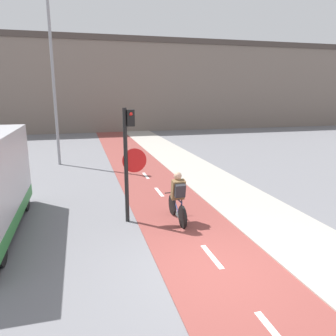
% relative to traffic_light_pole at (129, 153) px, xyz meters
% --- Properties ---
extents(ground_plane, '(120.00, 120.00, 0.00)m').
position_rel_traffic_light_pole_xyz_m(ground_plane, '(1.42, -3.07, -1.97)').
color(ground_plane, slate).
extents(bike_lane, '(2.51, 60.00, 0.02)m').
position_rel_traffic_light_pole_xyz_m(bike_lane, '(1.42, -3.07, -1.96)').
color(bike_lane, brown).
rests_on(bike_lane, ground_plane).
extents(sidewalk_strip, '(2.40, 60.00, 0.05)m').
position_rel_traffic_light_pole_xyz_m(sidewalk_strip, '(3.88, -3.07, -1.94)').
color(sidewalk_strip, '#A8A399').
rests_on(sidewalk_strip, ground_plane).
extents(building_row_background, '(60.00, 5.20, 8.51)m').
position_rel_traffic_light_pole_xyz_m(building_row_background, '(1.42, 24.31, 2.30)').
color(building_row_background, slate).
rests_on(building_row_background, ground_plane).
extents(traffic_light_pole, '(0.67, 0.25, 3.18)m').
position_rel_traffic_light_pole_xyz_m(traffic_light_pole, '(0.00, 0.00, 0.00)').
color(traffic_light_pole, black).
rests_on(traffic_light_pole, ground_plane).
extents(street_lamp_far, '(0.36, 0.36, 8.28)m').
position_rel_traffic_light_pole_xyz_m(street_lamp_far, '(-2.34, 8.44, 2.97)').
color(street_lamp_far, gray).
rests_on(street_lamp_far, ground_plane).
extents(cyclist_near, '(0.46, 1.62, 1.44)m').
position_rel_traffic_light_pole_xyz_m(cyclist_near, '(1.28, -0.39, -1.27)').
color(cyclist_near, black).
rests_on(cyclist_near, ground_plane).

